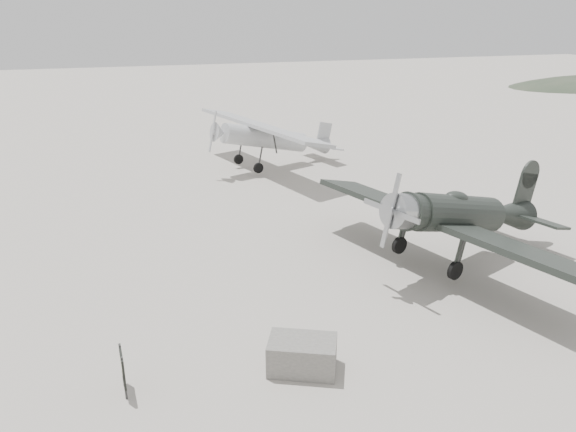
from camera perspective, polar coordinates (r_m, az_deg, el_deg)
The scene contains 5 objects.
ground at distance 19.72m, azimuth 8.00°, elevation -7.30°, with size 160.00×160.00×0.00m, color #A9A296.
lowwing_monoplane at distance 21.50m, azimuth 17.30°, elevation 0.16°, with size 8.47×11.61×3.77m.
highwing_monoplane at distance 33.30m, azimuth -1.86°, elevation 8.30°, with size 8.35×11.60×3.30m.
equipment_block at distance 15.37m, azimuth 1.46°, elevation -13.93°, with size 1.79×1.12×0.90m, color #5E5C58.
sign_board at distance 15.00m, azimuth -16.45°, elevation -14.56°, with size 0.12×0.85×1.22m.
Camera 1 is at (-7.57, -15.73, 9.16)m, focal length 35.00 mm.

